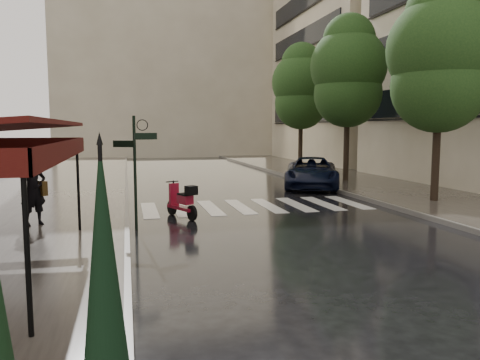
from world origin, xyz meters
name	(u,v)px	position (x,y,z in m)	size (l,w,h in m)	color
ground	(196,255)	(0.00, 0.00, 0.00)	(120.00, 120.00, 0.00)	black
sidewalk_near	(56,190)	(-4.50, 12.00, 0.06)	(6.00, 60.00, 0.12)	#38332D
sidewalk_far	(359,181)	(10.25, 12.00, 0.06)	(5.50, 60.00, 0.12)	#38332D
curb_near	(127,187)	(-1.45, 12.00, 0.07)	(0.12, 60.00, 0.16)	#595651
curb_far	(308,182)	(7.45, 12.00, 0.07)	(0.12, 60.00, 0.16)	#595651
crosswalk	(254,206)	(2.98, 6.00, 0.01)	(7.85, 3.20, 0.01)	silver
signpost	(135,163)	(-1.19, 3.00, 1.83)	(1.17, 0.29, 3.10)	black
haussmann_far	(349,49)	(16.50, 26.00, 9.25)	(8.00, 16.00, 18.50)	tan
backdrop_building	(169,56)	(3.00, 38.00, 10.00)	(22.00, 6.00, 20.00)	tan
tree_near	(440,57)	(9.60, 5.00, 5.32)	(3.80, 3.80, 7.99)	black
tree_mid	(348,72)	(9.50, 12.00, 5.59)	(3.80, 3.80, 8.34)	black
tree_far	(301,87)	(9.70, 19.00, 5.46)	(3.80, 3.80, 8.16)	black
pedestrian_with_umbrella	(32,163)	(-3.91, 3.70, 1.84)	(1.60, 1.61, 2.60)	black
scooter	(182,202)	(0.23, 4.38, 0.51)	(0.88, 1.56, 1.10)	black
parked_car	(311,173)	(7.00, 10.48, 0.71)	(2.36, 5.12, 1.42)	black
parasol_front	(104,263)	(-1.65, -5.44, 1.49)	(0.46, 0.46, 2.54)	black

